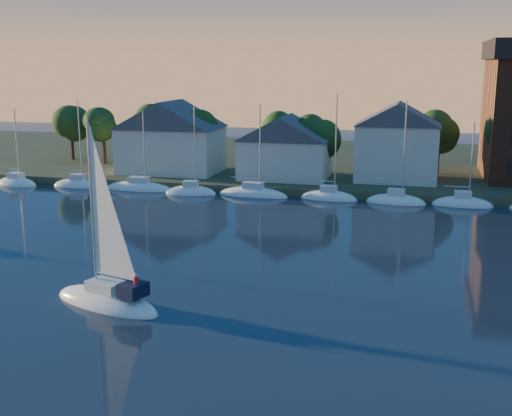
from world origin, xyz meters
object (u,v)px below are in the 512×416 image
(clubhouse_east, at_px, (397,141))
(hero_sailboat, at_px, (108,297))
(clubhouse_centre, at_px, (285,146))
(clubhouse_west, at_px, (171,136))

(clubhouse_east, bearing_deg, hero_sailboat, -109.83)
(clubhouse_east, bearing_deg, clubhouse_centre, -171.87)
(clubhouse_west, distance_m, clubhouse_centre, 16.05)
(clubhouse_west, xyz_separation_m, clubhouse_east, (30.00, 1.00, 0.07))
(clubhouse_west, relative_size, clubhouse_east, 1.30)
(hero_sailboat, bearing_deg, clubhouse_west, -55.84)
(clubhouse_east, distance_m, hero_sailboat, 49.56)
(clubhouse_centre, xyz_separation_m, hero_sailboat, (-2.71, -44.34, -4.57))
(clubhouse_east, bearing_deg, clubhouse_west, -178.09)
(hero_sailboat, bearing_deg, clubhouse_east, -92.01)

